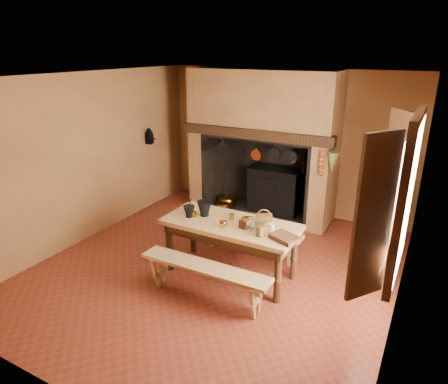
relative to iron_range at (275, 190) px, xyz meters
name	(u,v)px	position (x,y,z in m)	size (l,w,h in m)	color
floor	(217,267)	(0.04, -2.45, -0.48)	(5.50, 5.50, 0.00)	maroon
ceiling	(216,77)	(0.04, -2.45, 2.32)	(5.50, 5.50, 0.00)	silver
back_wall	(285,142)	(0.04, 0.30, 0.92)	(5.00, 0.02, 2.80)	olive
wall_left	(88,158)	(-2.46, -2.45, 0.92)	(0.02, 5.50, 2.80)	olive
wall_right	(410,214)	(2.54, -2.45, 0.92)	(0.02, 5.50, 2.80)	olive
wall_front	(54,270)	(0.04, -5.20, 0.92)	(5.00, 0.02, 2.80)	olive
chimney_breast	(263,123)	(-0.26, -0.14, 1.33)	(2.95, 0.96, 2.80)	olive
iron_range	(275,190)	(0.00, 0.00, 0.00)	(1.12, 0.55, 1.60)	black
hearth_pans	(226,203)	(-1.01, -0.23, -0.39)	(0.51, 0.62, 0.20)	#B07D28
hanging_pans	(249,152)	(-0.30, -0.64, 0.88)	(1.92, 0.29, 0.27)	black
onion_string	(321,164)	(1.04, -0.66, 0.85)	(0.12, 0.10, 0.46)	#AD571F
herb_bunch	(332,162)	(1.22, -0.66, 0.90)	(0.20, 0.20, 0.35)	#515B2B
window	(395,197)	(2.39, -2.85, 1.22)	(0.39, 1.75, 1.76)	white
wall_coffee_mill	(149,135)	(-2.38, -0.90, 1.03)	(0.23, 0.16, 0.31)	black
work_table	(231,231)	(0.31, -2.51, 0.22)	(1.92, 0.85, 0.83)	tan
bench_front	(205,274)	(0.31, -3.23, -0.10)	(1.81, 0.32, 0.51)	tan
bench_back	(250,234)	(0.31, -1.83, -0.13)	(1.68, 0.29, 0.47)	tan
mortar_large	(204,208)	(-0.14, -2.48, 0.47)	(0.22, 0.22, 0.38)	black
mortar_small	(189,211)	(-0.31, -2.63, 0.45)	(0.17, 0.17, 0.29)	black
coffee_grinder	(245,223)	(0.56, -2.57, 0.42)	(0.18, 0.14, 0.19)	#3B2213
brass_mug_a	(194,214)	(-0.26, -2.59, 0.39)	(0.07, 0.07, 0.08)	#B07D28
brass_mug_b	(232,217)	(0.27, -2.41, 0.39)	(0.07, 0.07, 0.08)	#B07D28
mixing_bowl	(256,223)	(0.67, -2.46, 0.39)	(0.34, 0.34, 0.08)	beige
stoneware_crock	(260,231)	(0.85, -2.71, 0.42)	(0.11, 0.11, 0.14)	brown
glass_jar	(272,228)	(0.95, -2.57, 0.42)	(0.08, 0.08, 0.14)	beige
wicker_basket	(264,219)	(0.74, -2.34, 0.42)	(0.28, 0.25, 0.23)	#4B2E16
wooden_tray	(285,238)	(1.17, -2.66, 0.38)	(0.36, 0.26, 0.06)	#3B2213
brass_cup	(223,224)	(0.29, -2.70, 0.39)	(0.11, 0.11, 0.09)	#B07D28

